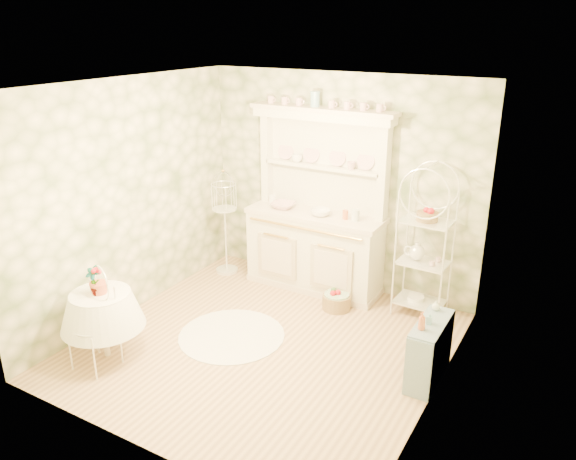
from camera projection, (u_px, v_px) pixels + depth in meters
The scene contains 22 objects.
floor at pixel (265, 345), 6.00m from camera, with size 3.60×3.60×0.00m, color tan.
ceiling at pixel (260, 86), 5.05m from camera, with size 3.60×3.60×0.00m, color white.
wall_left at pixel (129, 199), 6.37m from camera, with size 3.60×3.60×0.00m, color #F0E3C9.
wall_right at pixel (445, 263), 4.68m from camera, with size 3.60×3.60×0.00m, color #F0E3C9.
wall_back at pixel (340, 183), 6.99m from camera, with size 3.60×3.60×0.00m, color #F0E3C9.
wall_front at pixel (130, 300), 4.06m from camera, with size 3.60×3.60×0.00m, color #F0E3C9.
kitchen_dresser at pixel (315, 203), 6.92m from camera, with size 1.87×0.61×2.29m, color white.
bakers_rack at pixel (425, 242), 6.34m from camera, with size 0.56×0.40×1.81m, color white.
side_shelf at pixel (430, 349), 5.32m from camera, with size 0.28×0.75×0.65m, color #7D95A9.
round_table at pixel (104, 328), 5.70m from camera, with size 0.59×0.59×0.65m, color white.
cafe_chair at pixel (93, 325), 5.47m from camera, with size 0.42×0.42×0.92m, color white.
birdcage_stand at pixel (225, 226), 7.53m from camera, with size 0.32×0.32×1.35m, color white.
floor_basket at pixel (337, 300), 6.71m from camera, with size 0.35×0.35×0.23m, color #987B4F.
lace_rug at pixel (232, 335), 6.17m from camera, with size 1.17×1.17×0.01m, color white.
bowl_floral at pixel (283, 208), 7.15m from camera, with size 0.30×0.30×0.07m, color white.
bowl_white at pixel (320, 215), 6.88m from camera, with size 0.25×0.25×0.08m, color white.
cup_left at pixel (297, 160), 7.06m from camera, with size 0.13×0.13×0.11m, color white.
cup_right at pixel (351, 167), 6.71m from camera, with size 0.10×0.10×0.10m, color white.
potted_geranium at pixel (94, 283), 5.48m from camera, with size 0.16×0.11×0.31m, color #3F7238.
bottle_amber at pixel (422, 323), 5.08m from camera, with size 0.07×0.07×0.17m, color #C96838.
bottle_blue at pixel (429, 320), 5.19m from camera, with size 0.05×0.05×0.12m, color #82B4C5.
bottle_glass at pixel (436, 307), 5.43m from camera, with size 0.08×0.08×0.10m, color silver.
Camera 1 is at (2.81, -4.37, 3.24)m, focal length 35.00 mm.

